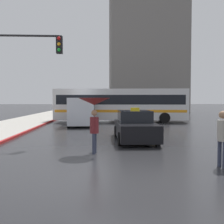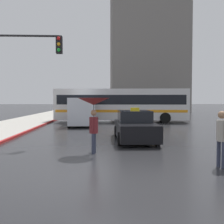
{
  "view_description": "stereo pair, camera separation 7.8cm",
  "coord_description": "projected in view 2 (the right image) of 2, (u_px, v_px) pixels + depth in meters",
  "views": [
    {
      "loc": [
        -0.21,
        -6.86,
        2.01
      ],
      "look_at": [
        0.48,
        7.25,
        1.4
      ],
      "focal_mm": 42.0,
      "sensor_mm": 36.0,
      "label": 1
    },
    {
      "loc": [
        -0.13,
        -6.87,
        2.01
      ],
      "look_at": [
        0.48,
        7.25,
        1.4
      ],
      "focal_mm": 42.0,
      "sensor_mm": 36.0,
      "label": 2
    }
  ],
  "objects": [
    {
      "name": "ground_plane",
      "position": [
        106.0,
        176.0,
        6.95
      ],
      "size": [
        300.0,
        300.0,
        0.0
      ],
      "primitive_type": "plane",
      "color": "#262628"
    },
    {
      "name": "city_bus",
      "position": [
        121.0,
        104.0,
        24.64
      ],
      "size": [
        12.42,
        3.71,
        3.09
      ],
      "rotation": [
        0.0,
        0.0,
        1.47
      ],
      "color": "silver",
      "rests_on": "ground_plane"
    },
    {
      "name": "building_tower_near",
      "position": [
        148.0,
        46.0,
        50.52
      ],
      "size": [
        14.21,
        9.19,
        25.3
      ],
      "color": "gray",
      "rests_on": "ground_plane"
    },
    {
      "name": "ambulance_van",
      "position": [
        82.0,
        110.0,
        21.42
      ],
      "size": [
        2.28,
        5.3,
        2.22
      ],
      "rotation": [
        0.0,
        0.0,
        3.19
      ],
      "color": "silver",
      "rests_on": "ground_plane"
    },
    {
      "name": "traffic_light",
      "position": [
        18.0,
        64.0,
        12.03
      ],
      "size": [
        3.53,
        0.38,
        5.29
      ],
      "color": "black",
      "rests_on": "ground_plane"
    },
    {
      "name": "pedestrian_man",
      "position": [
        222.0,
        135.0,
        7.83
      ],
      "size": [
        0.36,
        0.57,
        1.71
      ],
      "rotation": [
        0.0,
        0.0,
        -1.32
      ],
      "color": "#2D3347",
      "rests_on": "ground_plane"
    },
    {
      "name": "pedestrian_with_umbrella",
      "position": [
        94.0,
        108.0,
        9.9
      ],
      "size": [
        1.19,
        1.19,
        2.11
      ],
      "rotation": [
        0.0,
        0.0,
        1.38
      ],
      "color": "#2D3347",
      "rests_on": "ground_plane"
    },
    {
      "name": "taxi",
      "position": [
        135.0,
        127.0,
        13.27
      ],
      "size": [
        1.91,
        4.59,
        1.66
      ],
      "rotation": [
        0.0,
        0.0,
        3.14
      ],
      "color": "black",
      "rests_on": "ground_plane"
    }
  ]
}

